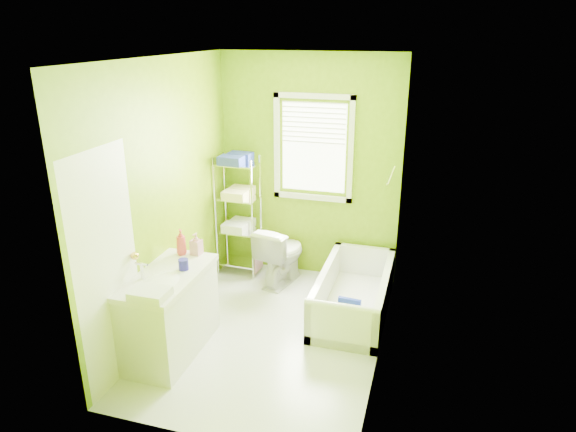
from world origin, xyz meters
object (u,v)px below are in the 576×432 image
(bathtub, at_px, (353,300))
(toilet, at_px, (281,254))
(wire_shelf_unit, at_px, (239,203))
(vanity, at_px, (169,311))

(bathtub, xyz_separation_m, toilet, (-0.93, 0.46, 0.20))
(bathtub, relative_size, wire_shelf_unit, 1.01)
(vanity, xyz_separation_m, wire_shelf_unit, (0.02, 1.72, 0.47))
(vanity, distance_m, wire_shelf_unit, 1.78)
(toilet, height_order, vanity, vanity)
(bathtub, height_order, wire_shelf_unit, wire_shelf_unit)
(toilet, distance_m, vanity, 1.70)
(wire_shelf_unit, bearing_deg, toilet, -11.77)
(toilet, bearing_deg, bathtub, 166.23)
(vanity, bearing_deg, bathtub, 37.45)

